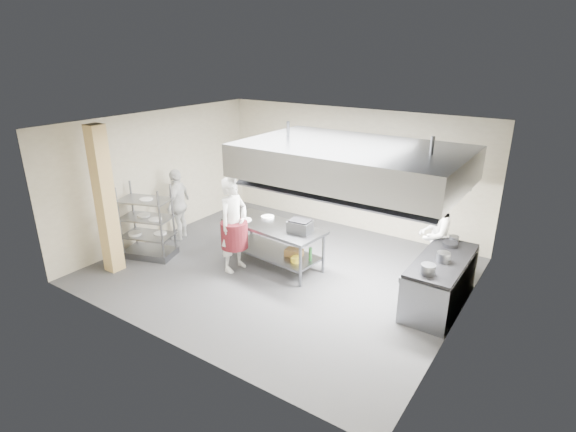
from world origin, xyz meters
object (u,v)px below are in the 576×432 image
Objects in this scene: island at (273,245)px; chef_head at (234,225)px; griddle at (300,226)px; cooking_range at (440,283)px; chef_plating at (178,204)px; chef_line at (433,235)px; stockpot at (443,257)px; pass_rack at (147,222)px.

chef_head is at bearing -127.75° from island.
cooking_range is at bearing 3.38° from griddle.
chef_plating is 3.84× the size of griddle.
cooking_range is at bearing 12.43° from island.
island is at bearing 70.41° from chef_plating.
chef_head is (-0.56, -0.59, 0.52)m from island.
chef_line is 5.79m from chef_plating.
chef_line is at bearing 115.64° from cooking_range.
chef_line is at bearing 83.51° from chef_plating.
island is 3.43m from stockpot.
island is at bearing -175.39° from stockpot.
chef_plating reaches higher than pass_rack.
chef_line is (2.88, 1.38, 0.43)m from island.
pass_rack is at bearing -10.74° from chef_plating.
pass_rack is at bearing -61.99° from chef_line.
chef_head is at bearing 55.49° from chef_plating.
pass_rack is 3.63× the size of griddle.
griddle is at bearing -172.04° from cooking_range.
stockpot reaches higher than cooking_range.
island is 2.80m from pass_rack.
cooking_range is 1.20m from chef_line.
chef_head reaches higher than griddle.
chef_head is (1.96, 0.58, 0.17)m from pass_rack.
pass_rack is 1.12m from chef_plating.
island is 1.28× the size of chef_plating.
chef_line is (3.44, 1.97, -0.09)m from chef_head.
chef_plating is at bearing -176.79° from stockpot.
griddle is at bearing 70.24° from chef_plating.
island is at bearing -61.59° from chef_line.
cooking_range is 8.56× the size of stockpot.
island is 3.38m from cooking_range.
pass_rack is 6.08m from stockpot.
chef_line reaches higher than stockpot.
chef_head reaches higher than pass_rack.
chef_plating is at bearing -175.73° from cooking_range.
cooking_range is 1.13× the size of chef_line.
cooking_range is at bearing 28.34° from chef_line.
chef_plating is (-2.16, 0.52, -0.12)m from chef_head.
chef_plating is at bearing 78.76° from chef_head.
chef_plating reaches higher than griddle.
griddle is 1.90× the size of stockpot.
chef_line is (-0.48, 1.00, 0.47)m from cooking_range.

